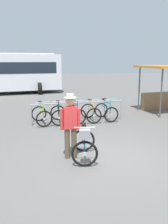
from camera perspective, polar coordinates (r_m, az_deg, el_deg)
name	(u,v)px	position (r m, az deg, el deg)	size (l,w,h in m)	color
ground_plane	(104,157)	(6.73, 4.69, -10.36)	(80.00, 80.00, 0.00)	#605E5B
bike_rack_rail	(78,107)	(10.05, -1.34, 1.28)	(3.91, 0.22, 0.88)	#99999E
racked_bike_lime	(41,115)	(10.04, -9.95, -0.76)	(0.82, 1.18, 0.97)	black
racked_bike_black	(58,114)	(10.12, -6.00, -0.53)	(0.73, 1.13, 0.97)	black
racked_bike_blue	(75,113)	(10.26, -2.15, -0.31)	(0.77, 1.18, 0.98)	black
racked_bike_yellow	(91,112)	(10.44, 1.60, -0.09)	(0.68, 1.11, 0.97)	black
racked_bike_teal	(106,111)	(10.66, 5.20, 0.12)	(0.79, 1.16, 0.97)	black
featured_bicycle	(84,144)	(6.36, 0.01, -7.40)	(0.85, 1.24, 0.97)	black
person_with_featured_bike	(70,124)	(6.34, -3.21, -2.71)	(0.53, 0.32, 1.72)	brown
market_stall	(167,84)	(13.18, 18.95, 6.32)	(3.36, 2.66, 2.30)	#4C4C51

